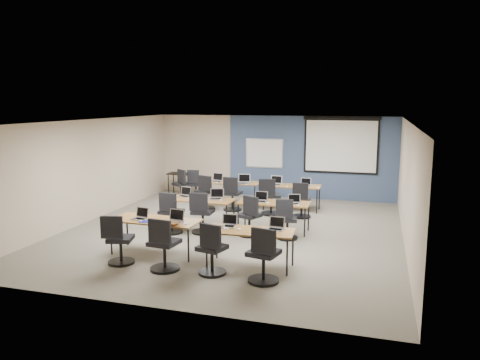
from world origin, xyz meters
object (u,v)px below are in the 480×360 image
(training_table_front_left, at_px, (156,222))
(laptop_9, at_px, (243,181))
(training_table_mid_left, at_px, (200,201))
(task_chair_8, at_px, (205,195))
(whiteboard, at_px, (264,153))
(projector_screen, at_px, (341,142))
(laptop_0, at_px, (141,216))
(training_table_front_right, at_px, (250,233))
(training_table_mid_right, at_px, (274,204))
(laptop_1, at_px, (175,219))
(laptop_2, at_px, (229,223))
(training_table_back_right, at_px, (292,187))
(task_chair_9, at_px, (232,197))
(training_table_back_left, at_px, (232,184))
(task_chair_0, at_px, (119,244))
(spare_chair_a, at_px, (195,186))
(task_chair_6, at_px, (250,219))
(utility_table, at_px, (182,176))
(laptop_7, at_px, (294,202))
(laptop_5, at_px, (216,197))
(task_chair_11, at_px, (301,203))
(task_chair_4, at_px, (171,216))
(task_chair_10, at_px, (270,200))
(task_chair_3, at_px, (264,260))
(spare_chair_b, at_px, (181,187))
(task_chair_7, at_px, (287,223))
(laptop_11, at_px, (306,184))
(laptop_3, at_px, (276,226))
(task_chair_5, at_px, (202,216))
(laptop_4, at_px, (185,194))
(task_chair_2, at_px, (212,253))
(laptop_10, at_px, (276,182))
(task_chair_1, at_px, (163,249))

(training_table_front_left, xyz_separation_m, laptop_9, (0.55, 4.72, 0.11))
(training_table_mid_left, bearing_deg, task_chair_8, 108.76)
(whiteboard, bearing_deg, projector_screen, -0.45)
(laptop_0, distance_m, laptop_9, 4.84)
(training_table_front_right, distance_m, training_table_mid_right, 2.60)
(laptop_1, bearing_deg, laptop_2, 9.12)
(training_table_back_right, height_order, task_chair_9, task_chair_9)
(training_table_front_left, distance_m, training_table_back_left, 4.83)
(training_table_front_right, relative_size, task_chair_0, 1.68)
(task_chair_8, bearing_deg, training_table_mid_right, -17.98)
(laptop_0, relative_size, spare_chair_a, 0.32)
(task_chair_6, relative_size, utility_table, 1.03)
(laptop_2, height_order, laptop_7, same)
(training_table_front_right, bearing_deg, whiteboard, 97.93)
(laptop_1, height_order, laptop_5, same)
(task_chair_11, bearing_deg, task_chair_6, -115.18)
(task_chair_4, relative_size, laptop_7, 3.44)
(training_table_back_left, relative_size, task_chair_10, 1.62)
(task_chair_3, relative_size, spare_chair_b, 1.06)
(task_chair_10, bearing_deg, task_chair_7, -85.26)
(laptop_9, bearing_deg, task_chair_3, -86.74)
(laptop_1, height_order, task_chair_3, task_chair_3)
(training_table_mid_right, bearing_deg, laptop_9, 120.08)
(task_chair_7, distance_m, laptop_11, 3.05)
(task_chair_0, relative_size, laptop_2, 3.36)
(whiteboard, xyz_separation_m, laptop_9, (-0.20, -1.80, -0.65))
(task_chair_3, bearing_deg, task_chair_0, -170.06)
(laptop_0, height_order, laptop_3, laptop_0)
(laptop_1, bearing_deg, task_chair_5, 101.27)
(laptop_4, height_order, laptop_7, laptop_4)
(task_chair_2, bearing_deg, task_chair_6, 104.32)
(laptop_0, height_order, laptop_10, laptop_10)
(training_table_back_right, distance_m, utility_table, 4.14)
(task_chair_0, bearing_deg, laptop_10, 55.74)
(task_chair_2, relative_size, task_chair_6, 1.01)
(training_table_mid_right, relative_size, training_table_back_left, 1.03)
(training_table_front_left, xyz_separation_m, task_chair_4, (-0.34, 1.46, -0.26))
(whiteboard, height_order, projector_screen, projector_screen)
(laptop_2, xyz_separation_m, laptop_11, (0.78, 4.86, -0.00))
(laptop_7, distance_m, task_chair_10, 1.96)
(training_table_mid_right, relative_size, task_chair_5, 1.70)
(laptop_1, xyz_separation_m, laptop_4, (-0.85, 2.48, -0.00))
(training_table_front_right, distance_m, task_chair_11, 4.14)
(utility_table, bearing_deg, task_chair_10, -29.45)
(training_table_front_left, bearing_deg, laptop_4, 100.98)
(training_table_back_right, xyz_separation_m, task_chair_6, (-0.45, -3.00, -0.27))
(training_table_mid_right, distance_m, laptop_4, 2.37)
(laptop_2, xyz_separation_m, spare_chair_b, (-3.39, 5.38, -0.38))
(laptop_1, distance_m, laptop_4, 2.62)
(task_chair_1, bearing_deg, training_table_front_left, 129.79)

